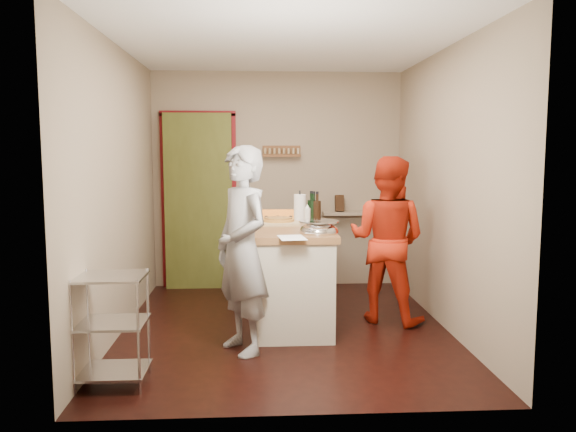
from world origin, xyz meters
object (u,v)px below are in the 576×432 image
at_px(stove, 283,254).
at_px(person_red, 387,239).
at_px(person_stripe, 242,250).
at_px(wire_shelving, 112,324).
at_px(island, 292,274).

bearing_deg(stove, person_red, -52.03).
height_order(person_stripe, person_red, person_stripe).
relative_size(wire_shelving, island, 0.57).
xyz_separation_m(island, person_stripe, (-0.45, -0.68, 0.35)).
xyz_separation_m(stove, wire_shelving, (-1.33, -2.62, -0.01)).
distance_m(island, person_stripe, 0.89).
xyz_separation_m(wire_shelving, island, (1.36, 1.30, 0.06)).
distance_m(stove, wire_shelving, 2.94).
xyz_separation_m(island, person_red, (0.92, 0.10, 0.31)).
bearing_deg(wire_shelving, island, 43.78).
bearing_deg(person_stripe, person_red, 88.63).
height_order(island, person_stripe, person_stripe).
bearing_deg(wire_shelving, stove, 63.15).
distance_m(stove, island, 1.32).
height_order(stove, wire_shelving, stove).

